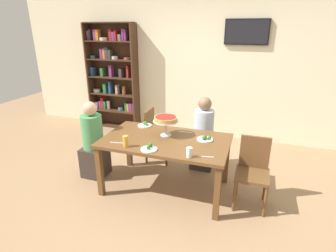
{
  "coord_description": "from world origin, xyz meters",
  "views": [
    {
      "loc": [
        1.05,
        -3.02,
        2.12
      ],
      "look_at": [
        0.0,
        0.1,
        0.89
      ],
      "focal_mm": 28.39,
      "sensor_mm": 36.0,
      "label": 1
    }
  ],
  "objects_px": {
    "chair_head_east": "(253,169)",
    "salad_plate_spare": "(145,125)",
    "diner_head_west": "(94,145)",
    "salad_plate_far_diner": "(205,138)",
    "diner_far_right": "(203,138)",
    "water_glass_clear_near": "(189,152)",
    "cutlery_fork_near": "(206,157)",
    "bookshelf": "(113,75)",
    "dining_table": "(166,145)",
    "cutlery_fork_far": "(185,132)",
    "beer_glass_amber_tall": "(126,141)",
    "chair_far_left": "(156,132)",
    "salad_plate_near_diner": "(149,148)",
    "cutlery_knife_near": "(117,143)",
    "television": "(247,32)",
    "deep_dish_pizza_stand": "(166,120)"
  },
  "relations": [
    {
      "from": "chair_head_east",
      "to": "salad_plate_spare",
      "type": "relative_size",
      "value": 4.2
    },
    {
      "from": "diner_head_west",
      "to": "salad_plate_far_diner",
      "type": "xyz_separation_m",
      "value": [
        1.61,
        0.15,
        0.27
      ]
    },
    {
      "from": "diner_far_right",
      "to": "salad_plate_far_diner",
      "type": "bearing_deg",
      "value": 12.68
    },
    {
      "from": "water_glass_clear_near",
      "to": "cutlery_fork_near",
      "type": "bearing_deg",
      "value": 20.08
    },
    {
      "from": "bookshelf",
      "to": "water_glass_clear_near",
      "type": "relative_size",
      "value": 18.97
    },
    {
      "from": "dining_table",
      "to": "cutlery_fork_far",
      "type": "bearing_deg",
      "value": 61.23
    },
    {
      "from": "beer_glass_amber_tall",
      "to": "water_glass_clear_near",
      "type": "distance_m",
      "value": 0.81
    },
    {
      "from": "chair_far_left",
      "to": "cutlery_fork_far",
      "type": "bearing_deg",
      "value": 53.71
    },
    {
      "from": "salad_plate_near_diner",
      "to": "cutlery_knife_near",
      "type": "distance_m",
      "value": 0.47
    },
    {
      "from": "television",
      "to": "chair_far_left",
      "type": "bearing_deg",
      "value": -132.48
    },
    {
      "from": "salad_plate_far_diner",
      "to": "salad_plate_spare",
      "type": "xyz_separation_m",
      "value": [
        -0.95,
        0.23,
        -0.0
      ]
    },
    {
      "from": "chair_head_east",
      "to": "salad_plate_spare",
      "type": "height_order",
      "value": "chair_head_east"
    },
    {
      "from": "bookshelf",
      "to": "cutlery_fork_near",
      "type": "relative_size",
      "value": 12.29
    },
    {
      "from": "salad_plate_spare",
      "to": "cutlery_fork_near",
      "type": "relative_size",
      "value": 1.15
    },
    {
      "from": "chair_far_left",
      "to": "cutlery_knife_near",
      "type": "xyz_separation_m",
      "value": [
        -0.11,
        -1.08,
        0.26
      ]
    },
    {
      "from": "salad_plate_far_diner",
      "to": "chair_far_left",
      "type": "bearing_deg",
      "value": 145.98
    },
    {
      "from": "dining_table",
      "to": "chair_head_east",
      "type": "xyz_separation_m",
      "value": [
        1.12,
        0.04,
        -0.17
      ]
    },
    {
      "from": "salad_plate_near_diner",
      "to": "salad_plate_spare",
      "type": "xyz_separation_m",
      "value": [
        -0.37,
        0.73,
        0.0
      ]
    },
    {
      "from": "dining_table",
      "to": "cutlery_knife_near",
      "type": "relative_size",
      "value": 9.15
    },
    {
      "from": "deep_dish_pizza_stand",
      "to": "salad_plate_far_diner",
      "type": "relative_size",
      "value": 1.61
    },
    {
      "from": "salad_plate_near_diner",
      "to": "deep_dish_pizza_stand",
      "type": "bearing_deg",
      "value": 84.63
    },
    {
      "from": "deep_dish_pizza_stand",
      "to": "salad_plate_near_diner",
      "type": "bearing_deg",
      "value": -95.37
    },
    {
      "from": "bookshelf",
      "to": "chair_head_east",
      "type": "relative_size",
      "value": 2.54
    },
    {
      "from": "dining_table",
      "to": "salad_plate_spare",
      "type": "relative_size",
      "value": 7.96
    },
    {
      "from": "diner_head_west",
      "to": "salad_plate_near_diner",
      "type": "bearing_deg",
      "value": -18.83
    },
    {
      "from": "chair_far_left",
      "to": "salad_plate_near_diner",
      "type": "bearing_deg",
      "value": 17.42
    },
    {
      "from": "deep_dish_pizza_stand",
      "to": "cutlery_fork_near",
      "type": "bearing_deg",
      "value": -35.3
    },
    {
      "from": "water_glass_clear_near",
      "to": "chair_head_east",
      "type": "bearing_deg",
      "value": 31.81
    },
    {
      "from": "dining_table",
      "to": "chair_far_left",
      "type": "xyz_separation_m",
      "value": [
        -0.44,
        0.77,
        -0.17
      ]
    },
    {
      "from": "dining_table",
      "to": "salad_plate_far_diner",
      "type": "relative_size",
      "value": 7.79
    },
    {
      "from": "cutlery_fork_near",
      "to": "salad_plate_spare",
      "type": "bearing_deg",
      "value": 136.98
    },
    {
      "from": "chair_far_left",
      "to": "beer_glass_amber_tall",
      "type": "bearing_deg",
      "value": 2.61
    },
    {
      "from": "diner_head_west",
      "to": "cutlery_fork_near",
      "type": "distance_m",
      "value": 1.77
    },
    {
      "from": "television",
      "to": "beer_glass_amber_tall",
      "type": "height_order",
      "value": "television"
    },
    {
      "from": "diner_far_right",
      "to": "cutlery_fork_near",
      "type": "height_order",
      "value": "diner_far_right"
    },
    {
      "from": "chair_head_east",
      "to": "deep_dish_pizza_stand",
      "type": "relative_size",
      "value": 2.55
    },
    {
      "from": "television",
      "to": "chair_head_east",
      "type": "relative_size",
      "value": 0.88
    },
    {
      "from": "salad_plate_far_diner",
      "to": "cutlery_fork_near",
      "type": "relative_size",
      "value": 1.18
    },
    {
      "from": "salad_plate_near_diner",
      "to": "television",
      "type": "bearing_deg",
      "value": 70.59
    },
    {
      "from": "television",
      "to": "cutlery_knife_near",
      "type": "distance_m",
      "value": 3.05
    },
    {
      "from": "salad_plate_far_diner",
      "to": "beer_glass_amber_tall",
      "type": "bearing_deg",
      "value": -149.7
    },
    {
      "from": "deep_dish_pizza_stand",
      "to": "chair_far_left",
      "type": "bearing_deg",
      "value": 121.54
    },
    {
      "from": "diner_head_west",
      "to": "water_glass_clear_near",
      "type": "distance_m",
      "value": 1.62
    },
    {
      "from": "dining_table",
      "to": "salad_plate_near_diner",
      "type": "height_order",
      "value": "salad_plate_near_diner"
    },
    {
      "from": "deep_dish_pizza_stand",
      "to": "television",
      "type": "bearing_deg",
      "value": 67.48
    },
    {
      "from": "salad_plate_spare",
      "to": "cutlery_fork_near",
      "type": "distance_m",
      "value": 1.27
    },
    {
      "from": "deep_dish_pizza_stand",
      "to": "diner_head_west",
      "type": "bearing_deg",
      "value": -173.38
    },
    {
      "from": "water_glass_clear_near",
      "to": "cutlery_knife_near",
      "type": "xyz_separation_m",
      "value": [
        -0.97,
        0.09,
        -0.06
      ]
    },
    {
      "from": "beer_glass_amber_tall",
      "to": "cutlery_fork_far",
      "type": "xyz_separation_m",
      "value": [
        0.56,
        0.69,
        -0.07
      ]
    },
    {
      "from": "chair_far_left",
      "to": "salad_plate_spare",
      "type": "xyz_separation_m",
      "value": [
        -0.01,
        -0.4,
        0.27
      ]
    }
  ]
}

